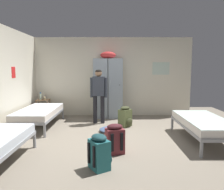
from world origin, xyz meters
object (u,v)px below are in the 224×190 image
at_px(water_bottle, 40,96).
at_px(clothes_pile_denim, 108,130).
at_px(bed_right, 203,123).
at_px(backpack_maroon, 114,139).
at_px(backpack_olive, 125,117).
at_px(shelf_unit, 43,106).
at_px(locker_bank, 107,87).
at_px(bed_left_rear, 38,113).
at_px(lotion_bottle, 44,98).
at_px(person_traveler, 98,91).
at_px(backpack_teal, 99,153).

relative_size(water_bottle, clothes_pile_denim, 0.46).
height_order(bed_right, backpack_maroon, backpack_maroon).
bearing_deg(backpack_olive, shelf_unit, 156.10).
bearing_deg(locker_bank, clothes_pile_denim, -88.84).
height_order(bed_left_rear, backpack_maroon, backpack_maroon).
bearing_deg(clothes_pile_denim, backpack_maroon, -84.22).
distance_m(lotion_bottle, backpack_olive, 2.74).
bearing_deg(locker_bank, person_traveler, -107.89).
relative_size(shelf_unit, water_bottle, 2.53).
relative_size(lotion_bottle, clothes_pile_denim, 0.29).
xyz_separation_m(bed_right, person_traveler, (-2.35, 1.51, 0.54)).
bearing_deg(lotion_bottle, locker_bank, 1.44).
height_order(bed_left_rear, bed_right, same).
distance_m(backpack_teal, clothes_pile_denim, 2.00).
xyz_separation_m(locker_bank, backpack_olive, (0.48, -1.14, -0.71)).
bearing_deg(backpack_teal, person_traveler, 93.72).
bearing_deg(bed_left_rear, shelf_unit, 102.26).
bearing_deg(shelf_unit, clothes_pile_denim, -37.78).
height_order(shelf_unit, bed_left_rear, shelf_unit).
height_order(bed_right, water_bottle, water_bottle).
bearing_deg(lotion_bottle, water_bottle, 158.20).
distance_m(person_traveler, backpack_maroon, 2.35).
relative_size(backpack_teal, backpack_maroon, 1.00).
bearing_deg(backpack_teal, backpack_olive, 77.59).
bearing_deg(backpack_teal, locker_bank, 88.94).
height_order(lotion_bottle, clothes_pile_denim, lotion_bottle).
bearing_deg(backpack_maroon, locker_bank, 93.26).
bearing_deg(locker_bank, lotion_bottle, -178.56).
bearing_deg(bed_left_rear, water_bottle, 105.75).
xyz_separation_m(backpack_olive, backpack_maroon, (-0.31, -1.86, 0.00)).
relative_size(bed_right, backpack_teal, 3.45).
relative_size(locker_bank, bed_left_rear, 1.09).
height_order(bed_left_rear, water_bottle, water_bottle).
xyz_separation_m(bed_left_rear, bed_right, (3.92, -1.14, 0.00)).
xyz_separation_m(locker_bank, person_traveler, (-0.25, -0.78, -0.05)).
xyz_separation_m(lotion_bottle, backpack_olive, (2.48, -1.09, -0.37)).
distance_m(bed_right, backpack_olive, 1.99).
height_order(shelf_unit, person_traveler, person_traveler).
bearing_deg(shelf_unit, backpack_teal, -61.04).
height_order(locker_bank, bed_left_rear, locker_bank).
bearing_deg(clothes_pile_denim, backpack_teal, -92.88).
xyz_separation_m(bed_left_rear, backpack_teal, (1.75, -2.47, -0.12)).
xyz_separation_m(shelf_unit, lotion_bottle, (0.07, -0.04, 0.29)).
bearing_deg(backpack_maroon, bed_right, 20.00).
xyz_separation_m(shelf_unit, bed_left_rear, (0.25, -1.15, 0.04)).
height_order(bed_right, backpack_teal, backpack_teal).
distance_m(locker_bank, backpack_teal, 3.70).
bearing_deg(backpack_olive, water_bottle, 156.38).
relative_size(shelf_unit, person_traveler, 0.38).
distance_m(bed_left_rear, backpack_maroon, 2.71).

